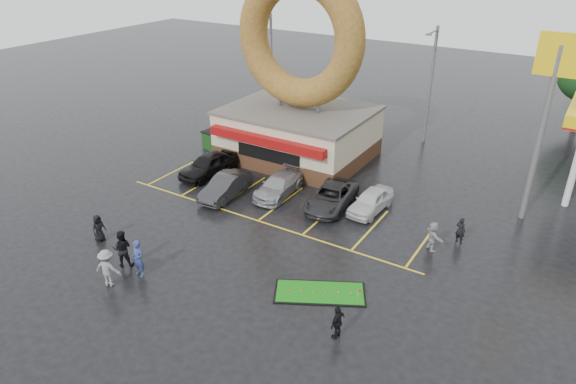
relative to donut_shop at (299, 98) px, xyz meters
The scene contains 19 objects.
ground 14.04m from the donut_shop, 76.98° to the right, with size 120.00×120.00×0.00m, color black.
donut_shop is the anchor object (origin of this frame).
shell_sign 16.29m from the donut_shop, ahead, with size 2.20×0.36×10.60m.
streetlight_left 9.87m from the donut_shop, 135.22° to the left, with size 0.40×2.21×9.00m.
streetlight_mid 10.59m from the donut_shop, 48.62° to the left, with size 0.40×2.21×9.00m.
car_black 7.98m from the donut_shop, 119.63° to the right, with size 1.85×4.60×1.57m, color black.
car_dgrey 8.93m from the donut_shop, 93.73° to the right, with size 1.49×4.26×1.40m, color #29282B.
car_silver 7.50m from the donut_shop, 70.12° to the right, with size 1.81×4.46×1.29m, color #98999D.
car_grey 9.01m from the donut_shop, 44.70° to the right, with size 2.20×4.76×1.32m, color #28282A.
car_white 10.20m from the donut_shop, 31.67° to the right, with size 1.56×3.87×1.32m, color silver.
person_blue 17.38m from the donut_shop, 86.18° to the right, with size 0.70×0.46×1.92m, color navy.
person_blackjkt 17.17m from the donut_shop, 90.54° to the right, with size 0.96×0.75×1.98m, color black.
person_hoodie 18.65m from the donut_shop, 88.41° to the right, with size 1.25×0.72×1.93m, color gray.
person_bystander 16.59m from the donut_shop, 100.99° to the right, with size 0.76×0.49×1.55m, color black.
person_cameraman 19.74m from the donut_shop, 54.31° to the right, with size 0.91×0.38×1.55m, color black.
person_walker_near 14.93m from the donut_shop, 29.93° to the right, with size 1.53×0.49×1.65m, color #979799.
person_walker_far 15.21m from the donut_shop, 22.83° to the right, with size 0.55×0.36×1.52m, color black.
dumpster 7.58m from the donut_shop, 161.38° to the right, with size 1.80×1.20×1.30m, color #1C471B.
putting_green 17.06m from the donut_shop, 55.55° to the right, with size 4.59×3.61×0.53m.
Camera 1 is at (15.22, -17.72, 15.02)m, focal length 32.00 mm.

